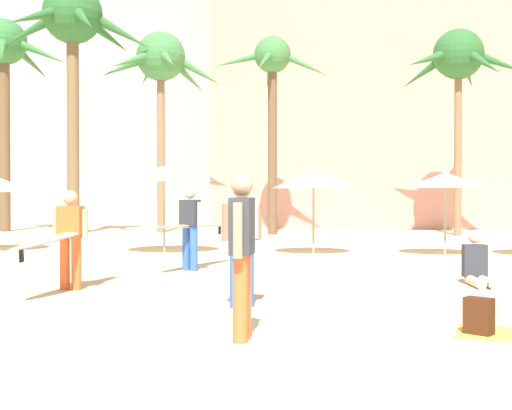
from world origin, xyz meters
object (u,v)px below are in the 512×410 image
cafe_umbrella_6 (164,173)px  palm_tree_left (73,29)px  person_far_right (242,238)px  person_near_right (242,249)px  cafe_umbrella_5 (445,180)px  palm_tree_far_left (459,62)px  cafe_umbrella_2 (314,178)px  palm_tree_center (272,73)px  person_near_left (191,225)px  palm_tree_right (4,59)px  backpack (479,317)px  person_far_left (67,236)px  person_mid_left (477,265)px  palm_tree_far_right (161,65)px

cafe_umbrella_6 → palm_tree_left: bearing=124.7°
person_far_right → person_near_right: size_ratio=0.97×
person_near_right → cafe_umbrella_5: bearing=-107.2°
palm_tree_far_left → cafe_umbrella_2: size_ratio=3.48×
palm_tree_left → palm_tree_far_left: bearing=2.5°
palm_tree_far_left → cafe_umbrella_2: (-5.24, -8.54, -4.54)m
palm_tree_far_left → cafe_umbrella_6: palm_tree_far_left is taller
palm_tree_far_left → palm_tree_center: bearing=179.9°
cafe_umbrella_2 → cafe_umbrella_5: size_ratio=1.05×
palm_tree_left → person_near_left: 15.40m
person_near_right → person_far_right: bearing=-79.8°
cafe_umbrella_6 → person_near_right: cafe_umbrella_6 is taller
palm_tree_right → palm_tree_left: bearing=-24.9°
backpack → palm_tree_left: bearing=69.6°
palm_tree_far_left → cafe_umbrella_5: 9.88m
palm_tree_center → backpack: size_ratio=18.18×
palm_tree_far_left → palm_tree_center: (-7.01, 0.01, -0.30)m
backpack → person_far_left: person_far_left is taller
palm_tree_right → person_near_left: palm_tree_right is taller
cafe_umbrella_2 → person_near_right: cafe_umbrella_2 is taller
person_far_right → person_mid_left: bearing=91.2°
palm_tree_far_right → cafe_umbrella_2: palm_tree_far_right is taller
palm_tree_far_right → cafe_umbrella_6: palm_tree_far_right is taller
backpack → person_far_right: (-2.86, 1.61, 0.76)m
cafe_umbrella_6 → person_far_right: bearing=-69.6°
person_far_right → person_near_right: 2.17m
cafe_umbrella_5 → person_near_left: (-5.78, -3.90, -0.99)m
cafe_umbrella_2 → person_far_left: (-3.82, -7.15, -1.07)m
cafe_umbrella_5 → person_far_right: bearing=-116.3°
palm_tree_far_right → cafe_umbrella_6: size_ratio=3.13×
palm_tree_left → person_far_left: size_ratio=3.37×
cafe_umbrella_2 → person_mid_left: (2.93, -5.70, -1.63)m
palm_tree_center → person_far_right: palm_tree_center is taller
cafe_umbrella_2 → person_near_right: size_ratio=1.24×
palm_tree_right → person_mid_left: size_ratio=9.36×
cafe_umbrella_5 → palm_tree_far_right: bearing=135.9°
palm_tree_far_left → person_far_right: (-6.06, -16.95, -5.55)m
cafe_umbrella_6 → person_far_left: (0.12, -7.14, -1.21)m
palm_tree_far_right → palm_tree_center: bearing=-10.5°
person_far_right → palm_tree_center: bearing=148.5°
palm_tree_right → person_near_right: size_ratio=4.95×
palm_tree_far_left → palm_tree_far_right: palm_tree_far_right is taller
palm_tree_left → person_mid_left: palm_tree_left is taller
palm_tree_far_left → palm_tree_right: bearing=176.7°
palm_tree_far_left → cafe_umbrella_5: (-1.90, -8.54, -4.59)m
palm_tree_left → person_near_right: bearing=-64.3°
person_mid_left → person_near_right: 6.02m
palm_tree_right → cafe_umbrella_6: (9.12, -9.59, -5.07)m
cafe_umbrella_5 → person_near_right: cafe_umbrella_5 is taller
backpack → person_far_right: size_ratio=0.24×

